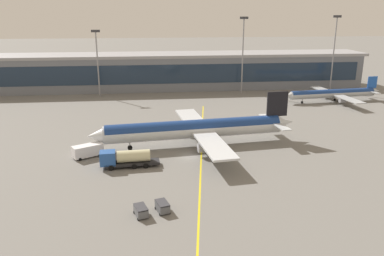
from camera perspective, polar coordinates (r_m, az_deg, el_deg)
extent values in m
plane|color=slate|center=(77.30, -0.19, -4.21)|extent=(700.00, 700.00, 0.00)
cube|color=yellow|center=(79.43, 1.38, -3.62)|extent=(12.12, 79.17, 0.01)
cube|color=slate|center=(145.07, -7.51, 8.04)|extent=(162.54, 16.56, 11.75)
cube|color=#1E2D42|center=(136.74, -7.57, 7.76)|extent=(157.66, 0.16, 6.58)
cube|color=#99999E|center=(144.24, -7.60, 10.55)|extent=(165.79, 16.89, 1.00)
cylinder|color=silver|center=(82.54, 0.39, -0.22)|extent=(38.41, 7.87, 3.68)
cylinder|color=navy|center=(82.45, 0.39, 0.00)|extent=(37.63, 7.64, 3.53)
cone|color=silver|center=(80.61, -13.89, -1.15)|extent=(4.04, 3.88, 3.49)
cone|color=silver|center=(89.20, 13.38, 0.87)|extent=(4.73, 3.59, 3.13)
cube|color=black|center=(87.32, 12.40, 3.46)|extent=(4.79, 0.89, 5.52)
cube|color=silver|center=(84.93, 12.95, 0.22)|extent=(2.64, 6.07, 0.24)
cube|color=silver|center=(91.34, 11.00, 1.51)|extent=(2.64, 6.07, 0.24)
cube|color=silver|center=(73.92, 3.25, -2.54)|extent=(6.54, 16.49, 0.40)
cube|color=silver|center=(92.18, -0.10, 1.44)|extent=(6.54, 16.49, 0.40)
cylinder|color=#939399|center=(76.73, 1.93, -2.82)|extent=(3.04, 2.32, 2.02)
cylinder|color=#939399|center=(89.62, -0.32, 0.11)|extent=(3.04, 2.32, 2.02)
cylinder|color=black|center=(81.65, -9.08, -2.88)|extent=(1.04, 0.51, 1.00)
cylinder|color=slate|center=(81.37, -9.11, -2.32)|extent=(0.20, 0.20, 1.70)
cylinder|color=black|center=(82.50, 2.20, -2.46)|extent=(1.04, 0.51, 1.00)
cylinder|color=slate|center=(82.22, 2.20, -1.91)|extent=(0.20, 0.20, 1.70)
cylinder|color=black|center=(85.53, 1.63, -1.75)|extent=(1.04, 0.51, 1.00)
cylinder|color=slate|center=(85.26, 1.63, -1.21)|extent=(0.20, 0.20, 1.70)
cube|color=#232326|center=(73.05, -8.74, -5.07)|extent=(10.14, 3.11, 0.50)
cube|color=#26519E|center=(72.69, -12.26, -4.32)|extent=(2.95, 2.67, 2.50)
cube|color=black|center=(72.59, -13.28, -4.00)|extent=(0.30, 2.31, 1.12)
cylinder|color=beige|center=(72.56, -8.57, -4.07)|extent=(6.12, 2.57, 2.20)
cylinder|color=black|center=(72.11, -11.77, -5.75)|extent=(1.02, 0.41, 1.00)
cylinder|color=black|center=(74.31, -11.73, -5.06)|extent=(1.02, 0.41, 1.00)
cylinder|color=black|center=(72.04, -8.47, -5.59)|extent=(1.02, 0.41, 1.00)
cylinder|color=black|center=(74.25, -8.53, -4.90)|extent=(1.02, 0.41, 1.00)
cylinder|color=black|center=(72.10, -6.79, -5.50)|extent=(1.02, 0.41, 1.00)
cylinder|color=black|center=(74.30, -6.90, -4.81)|extent=(1.02, 0.41, 1.00)
cube|color=white|center=(79.31, -15.06, -3.18)|extent=(6.19, 4.82, 2.20)
cube|color=black|center=(79.65, -14.10, -2.72)|extent=(2.78, 2.79, 0.66)
cylinder|color=black|center=(81.25, -13.92, -3.43)|extent=(0.65, 0.51, 0.60)
cylinder|color=black|center=(79.43, -13.36, -3.86)|extent=(0.65, 0.51, 0.60)
cylinder|color=black|center=(80.00, -16.62, -3.97)|extent=(0.65, 0.51, 0.60)
cylinder|color=black|center=(78.15, -16.11, -4.43)|extent=(0.65, 0.51, 0.60)
cube|color=#595B60|center=(56.35, -7.50, -12.01)|extent=(2.19, 2.92, 1.10)
cube|color=#333338|center=(56.01, -7.53, -11.38)|extent=(2.23, 2.98, 0.10)
cylinder|color=black|center=(57.33, -8.51, -12.14)|extent=(0.22, 0.38, 0.36)
cylinder|color=black|center=(57.66, -7.04, -11.89)|extent=(0.22, 0.38, 0.36)
cylinder|color=black|center=(55.57, -7.94, -13.12)|extent=(0.22, 0.38, 0.36)
cylinder|color=black|center=(55.91, -6.42, -12.85)|extent=(0.22, 0.38, 0.36)
cube|color=#595B60|center=(57.15, -4.36, -11.46)|extent=(2.19, 2.92, 1.10)
cube|color=#333338|center=(56.82, -4.37, -10.84)|extent=(2.23, 2.98, 0.10)
cylinder|color=black|center=(58.08, -5.40, -11.61)|extent=(0.22, 0.38, 0.36)
cylinder|color=black|center=(58.49, -3.98, -11.36)|extent=(0.22, 0.38, 0.36)
cylinder|color=black|center=(56.35, -4.73, -12.55)|extent=(0.22, 0.38, 0.36)
cylinder|color=black|center=(56.77, -3.26, -12.28)|extent=(0.22, 0.38, 0.36)
cylinder|color=#B2B7BC|center=(130.79, 19.92, 4.75)|extent=(28.63, 5.42, 2.51)
cylinder|color=navy|center=(130.75, 19.93, 4.84)|extent=(28.05, 5.26, 2.41)
cone|color=#B2B7BC|center=(123.48, 13.92, 4.59)|extent=(2.74, 2.63, 2.39)
cone|color=#B2B7BC|center=(139.40, 25.29, 4.94)|extent=(3.22, 2.43, 2.14)
cube|color=#1E51B2|center=(138.00, 24.93, 6.10)|extent=(3.28, 0.58, 3.77)
cube|color=#B2B7BC|center=(136.21, 25.25, 4.75)|extent=(1.80, 4.14, 0.17)
cube|color=#B2B7BC|center=(140.15, 24.03, 5.20)|extent=(1.80, 4.14, 0.17)
cube|color=#B2B7BC|center=(125.48, 22.03, 3.95)|extent=(4.55, 12.26, 0.28)
cube|color=#B2B7BC|center=(137.41, 18.71, 5.33)|extent=(4.55, 12.26, 0.28)
cylinder|color=#939399|center=(127.02, 21.19, 3.77)|extent=(2.07, 1.57, 1.38)
cylinder|color=#939399|center=(135.42, 18.88, 4.76)|extent=(2.07, 1.57, 1.38)
cylinder|color=black|center=(126.15, 15.84, 3.66)|extent=(0.72, 0.35, 0.70)
cylinder|color=slate|center=(126.01, 15.87, 3.95)|extent=(0.14, 0.14, 1.32)
cylinder|color=black|center=(131.22, 20.71, 3.70)|extent=(0.72, 0.35, 0.70)
cylinder|color=slate|center=(131.08, 20.74, 3.98)|extent=(0.14, 0.14, 1.32)
cylinder|color=black|center=(133.07, 20.20, 3.93)|extent=(0.72, 0.35, 0.70)
cylinder|color=slate|center=(132.94, 20.23, 4.20)|extent=(0.14, 0.14, 1.32)
cylinder|color=gray|center=(136.11, 7.43, 10.29)|extent=(0.44, 0.44, 25.02)
cube|color=#333338|center=(135.27, 7.65, 15.73)|extent=(2.80, 0.50, 0.80)
cylinder|color=gray|center=(147.20, 20.02, 10.00)|extent=(0.44, 0.44, 25.43)
cube|color=#333338|center=(146.43, 20.55, 15.08)|extent=(2.80, 0.50, 0.80)
cylinder|color=gray|center=(133.55, -13.65, 8.97)|extent=(0.44, 0.44, 21.02)
cube|color=#333338|center=(132.57, -13.98, 13.64)|extent=(2.80, 0.50, 0.80)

